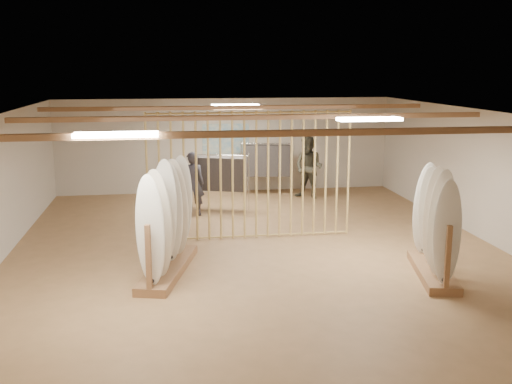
{
  "coord_description": "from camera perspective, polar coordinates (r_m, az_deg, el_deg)",
  "views": [
    {
      "loc": [
        -1.81,
        -11.81,
        3.68
      ],
      "look_at": [
        0.0,
        0.0,
        1.2
      ],
      "focal_mm": 42.0,
      "sensor_mm": 36.0,
      "label": 1
    }
  ],
  "objects": [
    {
      "name": "rack_right",
      "position": [
        11.19,
        16.64,
        -4.33
      ],
      "size": [
        1.0,
        2.17,
        2.0
      ],
      "rotation": [
        0.0,
        0.0,
        -0.23
      ],
      "color": "#906541",
      "rests_on": "floor"
    },
    {
      "name": "poster",
      "position": [
        18.0,
        -2.9,
        5.08
      ],
      "size": [
        1.4,
        0.03,
        0.9
      ],
      "primitive_type": "cube",
      "color": "teal",
      "rests_on": "ground"
    },
    {
      "name": "shopper_b",
      "position": [
        17.13,
        5.06,
        2.71
      ],
      "size": [
        1.23,
        1.21,
        2.02
      ],
      "primitive_type": "imported",
      "rotation": [
        0.0,
        0.0,
        -0.7
      ],
      "color": "#39382C",
      "rests_on": "floor"
    },
    {
      "name": "wall_front",
      "position": [
        6.5,
        8.15,
        -8.95
      ],
      "size": [
        12.0,
        0.0,
        12.0
      ],
      "primitive_type": "plane",
      "rotation": [
        -1.57,
        0.0,
        0.0
      ],
      "color": "beige",
      "rests_on": "ground"
    },
    {
      "name": "wall_back",
      "position": [
        18.04,
        -2.9,
        4.46
      ],
      "size": [
        12.0,
        0.0,
        12.0
      ],
      "primitive_type": "plane",
      "rotation": [
        1.57,
        0.0,
        0.0
      ],
      "color": "beige",
      "rests_on": "ground"
    },
    {
      "name": "bamboo_partition",
      "position": [
        12.94,
        -0.54,
        1.58
      ],
      "size": [
        4.45,
        0.05,
        2.78
      ],
      "color": "tan",
      "rests_on": "ground"
    },
    {
      "name": "clothing_rack_b",
      "position": [
        17.49,
        1.0,
        3.02
      ],
      "size": [
        1.47,
        0.54,
        1.59
      ],
      "rotation": [
        0.0,
        0.0,
        -0.12
      ],
      "color": "silver",
      "rests_on": "floor"
    },
    {
      "name": "floor",
      "position": [
        12.5,
        -0.0,
        -5.39
      ],
      "size": [
        12.0,
        12.0,
        0.0
      ],
      "primitive_type": "plane",
      "color": "#9E764C",
      "rests_on": "ground"
    },
    {
      "name": "shopper_a",
      "position": [
        15.16,
        -6.08,
        1.2
      ],
      "size": [
        0.71,
        0.5,
        1.85
      ],
      "primitive_type": "imported",
      "rotation": [
        0.0,
        0.0,
        3.07
      ],
      "color": "#2B2931",
      "rests_on": "floor"
    },
    {
      "name": "clothing_rack_a",
      "position": [
        15.55,
        -3.41,
        1.75
      ],
      "size": [
        1.37,
        0.74,
        1.52
      ],
      "rotation": [
        0.0,
        0.0,
        -0.31
      ],
      "color": "silver",
      "rests_on": "floor"
    },
    {
      "name": "ceiling_slats",
      "position": [
        11.98,
        -0.0,
        7.13
      ],
      "size": [
        9.5,
        6.12,
        0.1
      ],
      "primitive_type": "cube",
      "color": "#906541",
      "rests_on": "ground"
    },
    {
      "name": "ceiling",
      "position": [
        11.98,
        -0.0,
        7.51
      ],
      "size": [
        12.0,
        12.0,
        0.0
      ],
      "primitive_type": "plane",
      "rotation": [
        3.14,
        0.0,
        0.0
      ],
      "color": "#9A9692",
      "rests_on": "ground"
    },
    {
      "name": "light_panels",
      "position": [
        11.98,
        -0.0,
        7.23
      ],
      "size": [
        1.2,
        0.35,
        0.06
      ],
      "primitive_type": "cube",
      "color": "white",
      "rests_on": "ground"
    },
    {
      "name": "rack_left",
      "position": [
        10.99,
        -8.45,
        -4.14
      ],
      "size": [
        1.19,
        2.6,
        2.05
      ],
      "rotation": [
        0.0,
        0.0,
        -0.26
      ],
      "color": "#906541",
      "rests_on": "floor"
    },
    {
      "name": "wall_right",
      "position": [
        13.82,
        20.96,
        1.45
      ],
      "size": [
        0.0,
        12.0,
        12.0
      ],
      "primitive_type": "plane",
      "rotation": [
        1.57,
        0.0,
        -1.57
      ],
      "color": "beige",
      "rests_on": "ground"
    }
  ]
}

